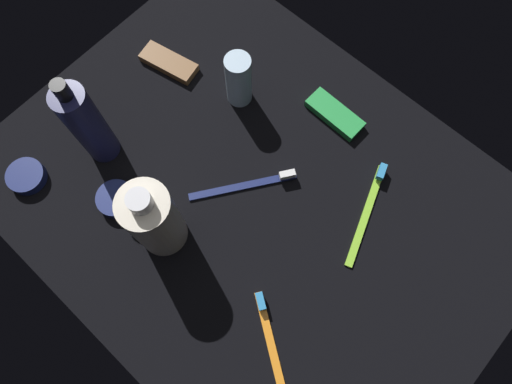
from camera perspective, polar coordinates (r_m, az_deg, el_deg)
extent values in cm
cube|color=black|center=(75.27, 0.00, -0.89)|extent=(84.00, 64.00, 1.20)
cylinder|color=#1C1E48|center=(74.76, -20.22, 7.82)|extent=(5.21, 5.21, 17.04)
cylinder|color=black|center=(66.69, -23.07, 11.57)|extent=(2.20, 2.20, 2.80)
cylinder|color=silver|center=(67.13, -12.53, -3.45)|extent=(7.40, 7.40, 15.59)
cylinder|color=silver|center=(58.83, -14.31, -1.13)|extent=(3.20, 3.20, 2.20)
cylinder|color=silver|center=(78.07, -2.18, 13.77)|extent=(4.35, 4.35, 10.61)
cube|color=#8CD133|center=(75.50, 13.54, -2.73)|extent=(7.32, 17.31, 0.90)
cube|color=#338CCC|center=(77.40, 15.35, 2.46)|extent=(1.93, 2.82, 1.20)
cube|color=navy|center=(74.92, -1.70, 0.74)|extent=(11.36, 15.40, 0.90)
cube|color=white|center=(74.64, 3.92, 2.19)|extent=(2.40, 2.76, 1.20)
cube|color=orange|center=(70.60, 2.15, -19.41)|extent=(15.63, 11.00, 0.90)
cube|color=#338CCC|center=(69.81, 0.58, -13.45)|extent=(2.77, 2.36, 1.20)
cube|color=brown|center=(86.83, -10.80, 15.54)|extent=(10.99, 6.01, 1.50)
cube|color=green|center=(81.19, 9.53, 9.73)|extent=(10.48, 4.22, 1.50)
cylinder|color=navy|center=(76.96, -17.00, -0.87)|extent=(6.20, 6.20, 1.96)
cylinder|color=navy|center=(83.93, -26.68, 1.75)|extent=(6.17, 6.17, 1.78)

